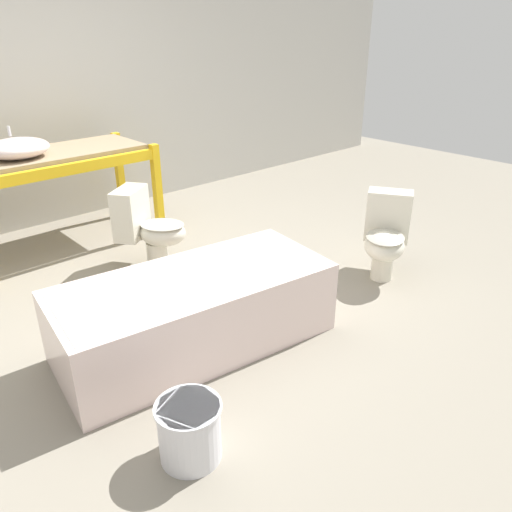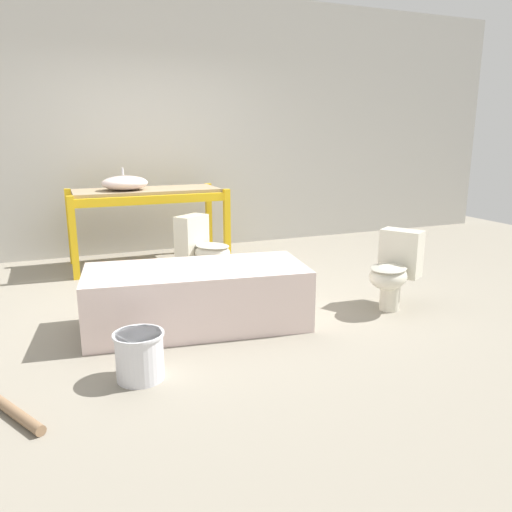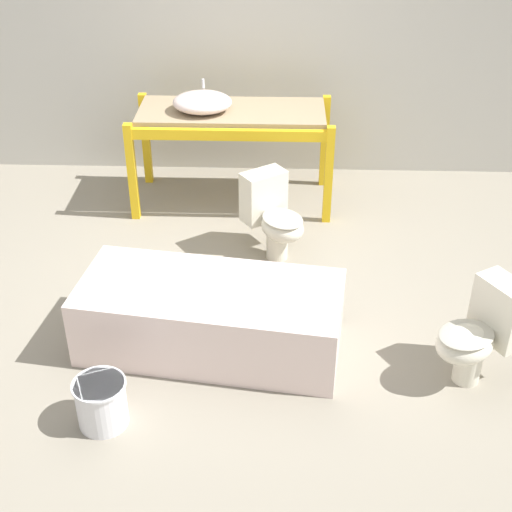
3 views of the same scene
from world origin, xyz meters
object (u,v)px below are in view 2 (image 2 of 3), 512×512
(bucket_white, at_px, (140,355))
(bathtub_main, at_px, (197,292))
(sink_basin, at_px, (125,183))
(toilet_near, at_px, (203,247))
(toilet_far, at_px, (394,268))

(bucket_white, bearing_deg, bathtub_main, 51.63)
(sink_basin, distance_m, toilet_near, 1.22)
(bucket_white, bearing_deg, toilet_near, 62.97)
(bathtub_main, bearing_deg, bucket_white, -120.27)
(bathtub_main, bearing_deg, toilet_near, 79.51)
(sink_basin, distance_m, bathtub_main, 2.17)
(sink_basin, bearing_deg, toilet_far, -50.13)
(bathtub_main, height_order, toilet_near, toilet_near)
(bathtub_main, xyz_separation_m, toilet_near, (0.40, 1.17, 0.09))
(sink_basin, xyz_separation_m, toilet_far, (1.91, -2.29, -0.59))
(sink_basin, height_order, bathtub_main, sink_basin)
(bathtub_main, distance_m, toilet_near, 1.24)
(bathtub_main, distance_m, toilet_far, 1.71)
(toilet_far, bearing_deg, sink_basin, -171.19)
(toilet_near, distance_m, bucket_white, 2.14)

